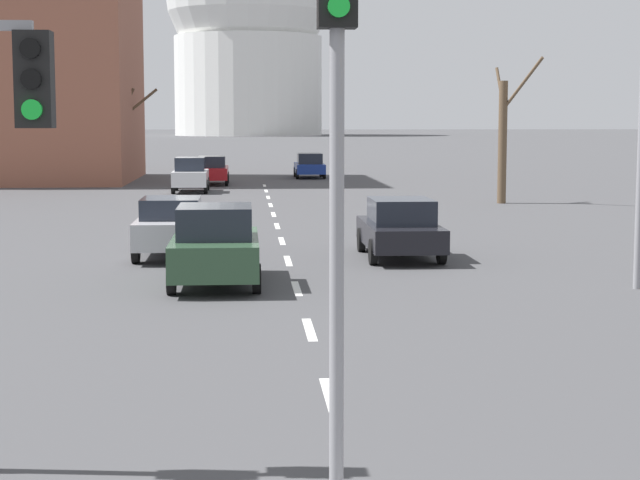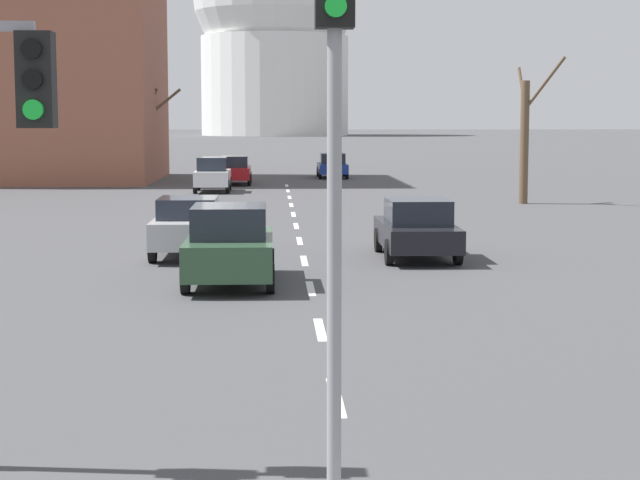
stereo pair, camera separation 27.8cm
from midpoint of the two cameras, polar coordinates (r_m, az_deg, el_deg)
name	(u,v)px [view 2 (the right image)]	position (r m, az deg, el deg)	size (l,w,h in m)	color
lane_stripe_1	(336,397)	(14.00, 1.43, -8.37)	(0.16, 2.00, 0.01)	silver
lane_stripe_2	(320,329)	(18.37, 0.44, -4.79)	(0.16, 2.00, 0.01)	silver
lane_stripe_3	(311,288)	(22.80, -0.15, -2.59)	(0.16, 2.00, 0.01)	silver
lane_stripe_4	(304,261)	(27.25, -0.56, -1.11)	(0.16, 2.00, 0.01)	silver
lane_stripe_5	(300,241)	(31.71, -0.84, -0.05)	(0.16, 2.00, 0.01)	silver
lane_stripe_6	(296,226)	(36.19, -1.06, 0.76)	(0.16, 2.00, 0.01)	silver
lane_stripe_7	(293,214)	(40.67, -1.23, 1.38)	(0.16, 2.00, 0.01)	silver
lane_stripe_8	(291,205)	(45.15, -1.37, 1.88)	(0.16, 2.00, 0.01)	silver
lane_stripe_9	(289,197)	(49.64, -1.48, 2.29)	(0.16, 2.00, 0.01)	silver
lane_stripe_10	(288,191)	(54.12, -1.57, 2.63)	(0.16, 2.00, 0.01)	silver
lane_stripe_11	(287,185)	(58.62, -1.65, 2.92)	(0.16, 2.00, 0.01)	silver
traffic_signal_centre_tall	(335,96)	(9.96, 1.59, 7.70)	(0.36, 0.34, 5.47)	gray
sedan_near_left	(235,170)	(59.68, -4.44, 3.74)	(1.82, 4.35, 1.59)	maroon
sedan_near_right	(213,175)	(53.54, -5.60, 3.49)	(1.76, 3.93, 1.74)	silver
sedan_mid_centre	(230,245)	(23.32, -4.48, -0.29)	(1.93, 4.25, 1.74)	#2D4C33
sedan_far_left	(189,226)	(28.25, -6.73, 0.77)	(1.83, 4.14, 1.57)	#B7B7BC
sedan_far_right	(332,165)	(66.35, 0.78, 4.00)	(1.82, 4.32, 1.53)	navy
sedan_distant_centre	(417,228)	(27.80, 5.47, 0.64)	(1.89, 4.35, 1.56)	black
bare_tree_left_near	(142,127)	(64.29, -9.35, 5.98)	(4.38, 1.19, 6.30)	brown
bare_tree_right_near	(525,136)	(46.62, 11.07, 5.49)	(1.52, 2.61, 6.21)	brown
bare_tree_left_far	(112,128)	(62.77, -10.91, 5.87)	(2.44, 2.60, 7.04)	brown
capitol_dome	(275,22)	(251.96, -2.41, 11.54)	(37.91, 37.91, 53.55)	silver
apartment_block_left	(1,6)	(66.73, -16.52, 11.88)	(18.00, 14.00, 20.44)	#935642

